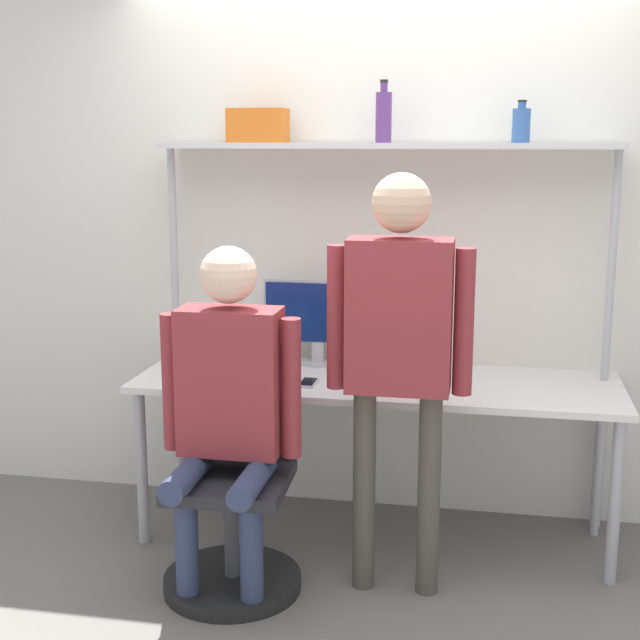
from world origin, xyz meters
name	(u,v)px	position (x,y,z in m)	size (l,w,h in m)	color
ground_plane	(363,569)	(0.00, 0.00, 0.00)	(12.00, 12.00, 0.00)	slate
wall_back	(388,235)	(0.00, 0.74, 1.35)	(8.00, 0.06, 2.70)	silver
desk	(376,393)	(0.00, 0.36, 0.68)	(2.15, 0.69, 0.74)	silver
shelf_unit	(384,191)	(0.00, 0.54, 1.57)	(2.05, 0.31, 1.78)	silver
monitor	(318,317)	(-0.31, 0.59, 0.97)	(0.52, 0.17, 0.40)	#B7B7BC
laptop	(247,367)	(-0.56, 0.23, 0.81)	(0.31, 0.23, 0.24)	silver
cell_phone	(308,383)	(-0.28, 0.23, 0.75)	(0.07, 0.15, 0.01)	silver
office_chair	(234,518)	(-0.50, -0.22, 0.29)	(0.56, 0.56, 0.94)	black
person_seated	(228,393)	(-0.50, -0.27, 0.83)	(0.57, 0.47, 1.40)	#2D3856
person_standing	(399,331)	(0.15, -0.14, 1.07)	(0.57, 0.23, 1.68)	#4C473D
bottle_blue	(521,125)	(0.59, 0.54, 1.86)	(0.08, 0.08, 0.18)	#335999
bottle_purple	(384,116)	(-0.01, 0.54, 1.90)	(0.07, 0.07, 0.27)	#593372
storage_box	(258,126)	(-0.58, 0.54, 1.86)	(0.26, 0.17, 0.15)	#D1661E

